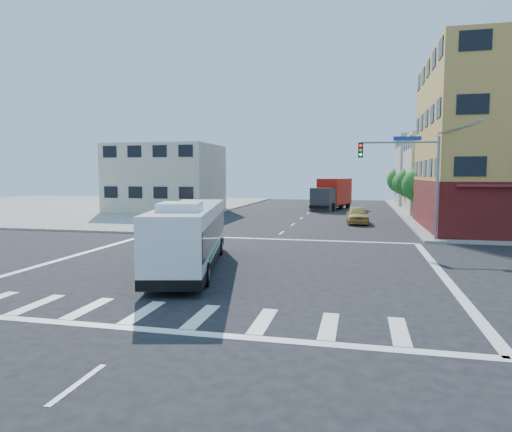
# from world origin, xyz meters

# --- Properties ---
(ground) EXTENTS (120.00, 120.00, 0.00)m
(ground) POSITION_xyz_m (0.00, 0.00, 0.00)
(ground) COLOR black
(ground) RESTS_ON ground
(sidewalk_nw) EXTENTS (50.00, 50.00, 0.15)m
(sidewalk_nw) POSITION_xyz_m (-35.00, 35.00, 0.07)
(sidewalk_nw) COLOR gray
(sidewalk_nw) RESTS_ON ground
(building_east_near) EXTENTS (12.06, 10.06, 9.00)m
(building_east_near) POSITION_xyz_m (16.98, 33.98, 4.51)
(building_east_near) COLOR #C4B196
(building_east_near) RESTS_ON ground
(building_east_far) EXTENTS (12.06, 10.06, 10.00)m
(building_east_far) POSITION_xyz_m (16.98, 47.98, 5.01)
(building_east_far) COLOR #A1A09C
(building_east_far) RESTS_ON ground
(building_west) EXTENTS (12.06, 10.06, 8.00)m
(building_west) POSITION_xyz_m (-17.02, 29.98, 4.01)
(building_west) COLOR beige
(building_west) RESTS_ON ground
(signal_mast_ne) EXTENTS (7.91, 1.13, 8.07)m
(signal_mast_ne) POSITION_xyz_m (9.08, 10.62, 4.98)
(signal_mast_ne) COLOR slate
(signal_mast_ne) RESTS_ON ground
(street_tree_a) EXTENTS (3.60, 3.60, 5.53)m
(street_tree_a) POSITION_xyz_m (11.90, 27.92, 3.59)
(street_tree_a) COLOR #3A2815
(street_tree_a) RESTS_ON ground
(street_tree_b) EXTENTS (3.80, 3.80, 5.79)m
(street_tree_b) POSITION_xyz_m (11.90, 35.92, 3.75)
(street_tree_b) COLOR #3A2815
(street_tree_b) RESTS_ON ground
(street_tree_c) EXTENTS (3.40, 3.40, 5.29)m
(street_tree_c) POSITION_xyz_m (11.90, 43.92, 3.46)
(street_tree_c) COLOR #3A2815
(street_tree_c) RESTS_ON ground
(street_tree_d) EXTENTS (4.00, 4.00, 6.03)m
(street_tree_d) POSITION_xyz_m (11.90, 51.92, 3.88)
(street_tree_d) COLOR #3A2815
(street_tree_d) RESTS_ON ground
(transit_bus) EXTENTS (4.84, 11.49, 3.33)m
(transit_bus) POSITION_xyz_m (-2.03, -1.01, 1.63)
(transit_bus) COLOR black
(transit_bus) RESTS_ON ground
(box_truck) EXTENTS (4.89, 9.09, 3.93)m
(box_truck) POSITION_xyz_m (2.31, 37.50, 1.91)
(box_truck) COLOR #29282E
(box_truck) RESTS_ON ground
(parked_car) EXTENTS (2.18, 4.83, 1.61)m
(parked_car) POSITION_xyz_m (5.63, 21.08, 0.80)
(parked_car) COLOR tan
(parked_car) RESTS_ON ground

